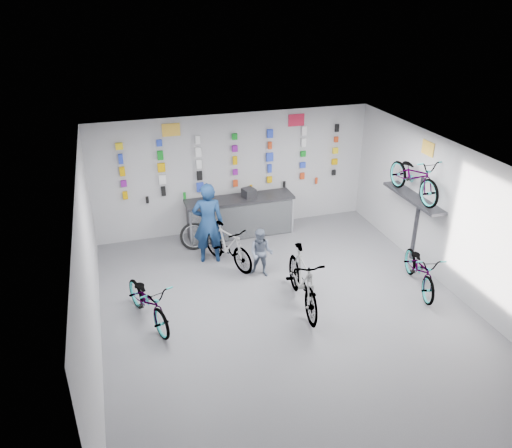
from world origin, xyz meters
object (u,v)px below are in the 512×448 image
object	(u,v)px
bike_left	(148,301)
bike_right	(420,269)
bike_service	(228,245)
counter	(240,217)
customer	(261,253)
clerk	(208,223)
bike_center	(303,280)

from	to	relation	value
bike_left	bike_right	size ratio (longest dim) A/B	1.02
bike_service	counter	bearing A→B (deg)	39.12
bike_left	bike_right	bearing A→B (deg)	-22.82
bike_left	customer	bearing A→B (deg)	3.11
bike_left	bike_service	distance (m)	2.51
clerk	customer	distance (m)	1.40
bike_left	counter	bearing A→B (deg)	31.14
counter	bike_left	bearing A→B (deg)	-130.97
counter	bike_service	bearing A→B (deg)	-115.71
bike_service	clerk	xyz separation A→B (m)	(-0.36, 0.32, 0.45)
bike_center	bike_service	distance (m)	2.22
counter	bike_center	distance (m)	3.38
bike_right	bike_service	size ratio (longest dim) A/B	1.04
bike_center	bike_service	world-z (taller)	bike_center
counter	bike_right	world-z (taller)	counter
counter	clerk	xyz separation A→B (m)	(-1.02, -1.06, 0.46)
bike_center	bike_right	world-z (taller)	bike_center
counter	bike_service	xyz separation A→B (m)	(-0.66, -1.38, 0.01)
bike_center	bike_service	bearing A→B (deg)	123.04
bike_left	bike_center	xyz separation A→B (m)	(2.93, -0.37, 0.14)
counter	bike_left	xyz separation A→B (m)	(-2.60, -2.99, -0.03)
counter	bike_right	bearing A→B (deg)	-49.92
bike_right	clerk	xyz separation A→B (m)	(-3.94, 2.41, 0.50)
bike_right	clerk	size ratio (longest dim) A/B	0.91
counter	customer	xyz separation A→B (m)	(-0.09, -2.03, 0.06)
bike_left	bike_service	world-z (taller)	bike_service
bike_left	bike_center	size ratio (longest dim) A/B	0.88
bike_center	bike_service	xyz separation A→B (m)	(-1.00, 1.98, -0.10)
bike_left	customer	world-z (taller)	customer
counter	clerk	distance (m)	1.54
bike_center	counter	bearing A→B (deg)	101.97
counter	bike_right	size ratio (longest dim) A/B	1.57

